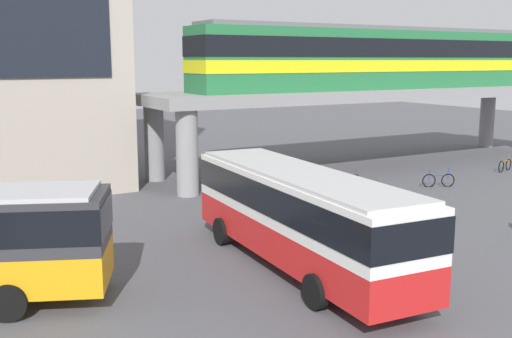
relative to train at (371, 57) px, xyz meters
name	(u,v)px	position (x,y,z in m)	size (l,w,h in m)	color
ground_plane	(209,226)	(-15.07, -7.98, -6.86)	(120.00, 120.00, 0.00)	#515156
elevated_platform	(372,100)	(0.20, 0.00, -2.66)	(29.78, 6.17, 4.90)	gray
train	(371,57)	(0.00, 0.00, 0.00)	(24.05, 2.96, 3.84)	#26723F
bus_main	(299,209)	(-14.78, -14.14, -4.87)	(3.33, 11.19, 3.22)	red
bicycle_brown	(505,165)	(6.03, -5.70, -6.51)	(1.74, 0.53, 1.04)	black
bicycle_blue	(438,180)	(-1.02, -7.04, -6.51)	(1.65, 0.79, 1.04)	black
bicycle_red	(350,182)	(-5.50, -5.14, -6.51)	(1.73, 0.56, 1.04)	black
bicycle_silver	(289,191)	(-9.47, -5.42, -6.51)	(1.77, 0.41, 1.04)	black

